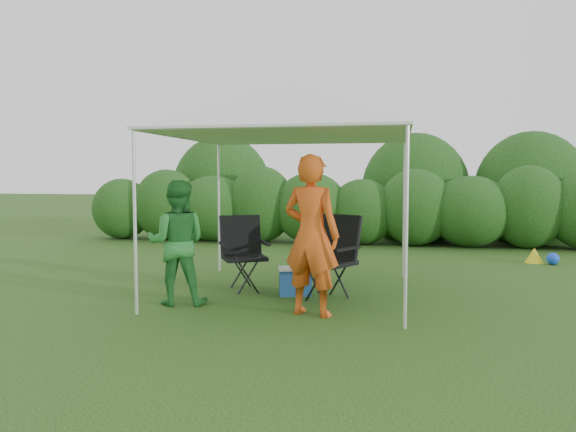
% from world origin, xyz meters
% --- Properties ---
extents(ground, '(70.00, 70.00, 0.00)m').
position_xyz_m(ground, '(0.00, 0.00, 0.00)').
color(ground, '#32591C').
extents(hedge, '(12.30, 1.53, 1.80)m').
position_xyz_m(hedge, '(0.15, 6.00, 0.83)').
color(hedge, '#24531A').
rests_on(hedge, ground).
extents(canopy, '(3.10, 3.10, 2.83)m').
position_xyz_m(canopy, '(0.00, 0.50, 2.46)').
color(canopy, silver).
rests_on(canopy, ground).
extents(chair_right, '(0.84, 0.82, 1.08)m').
position_xyz_m(chair_right, '(0.59, 0.29, 0.61)').
color(chair_right, black).
rests_on(chair_right, ground).
extents(chair_left, '(0.79, 0.77, 1.02)m').
position_xyz_m(chair_left, '(-0.70, 0.63, 0.58)').
color(chair_left, black).
rests_on(chair_left, ground).
extents(man, '(0.76, 0.60, 1.83)m').
position_xyz_m(man, '(0.46, -0.62, 0.91)').
color(man, '#E45519').
rests_on(man, ground).
extents(woman, '(0.85, 0.72, 1.53)m').
position_xyz_m(woman, '(-1.24, -0.41, 0.76)').
color(woman, '#298032').
rests_on(woman, ground).
extents(cooler, '(0.50, 0.42, 0.37)m').
position_xyz_m(cooler, '(0.08, 0.41, 0.18)').
color(cooler, navy).
rests_on(cooler, ground).
extents(bottle, '(0.06, 0.06, 0.24)m').
position_xyz_m(bottle, '(0.14, 0.37, 0.49)').
color(bottle, '#592D0C').
rests_on(bottle, cooler).
extents(lawn_toy, '(0.55, 0.45, 0.27)m').
position_xyz_m(lawn_toy, '(3.91, 3.87, 0.13)').
color(lawn_toy, yellow).
rests_on(lawn_toy, ground).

